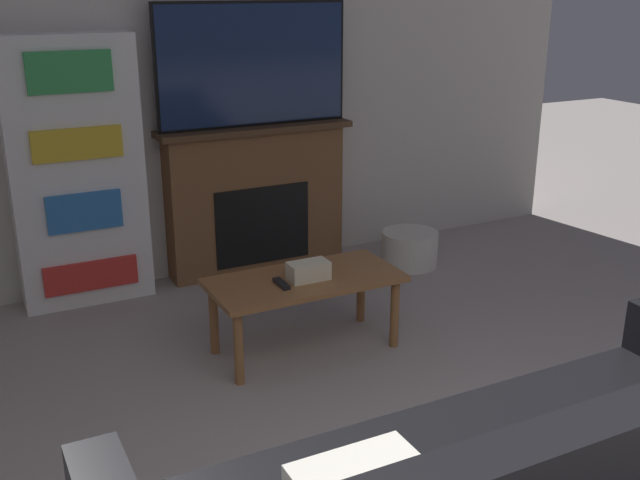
{
  "coord_description": "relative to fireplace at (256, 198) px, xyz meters",
  "views": [
    {
      "loc": [
        -1.6,
        -0.72,
        1.95
      ],
      "look_at": [
        0.07,
        2.58,
        0.67
      ],
      "focal_mm": 42.0,
      "sensor_mm": 36.0,
      "label": 1
    }
  ],
  "objects": [
    {
      "name": "wall_back",
      "position": [
        -0.28,
        0.14,
        0.83
      ],
      "size": [
        5.9,
        0.06,
        2.7
      ],
      "color": "beige",
      "rests_on": "ground_plane"
    },
    {
      "name": "fireplace",
      "position": [
        0.0,
        0.0,
        0.0
      ],
      "size": [
        1.36,
        0.28,
        1.03
      ],
      "color": "brown",
      "rests_on": "ground_plane"
    },
    {
      "name": "tv",
      "position": [
        0.0,
        -0.02,
        0.92
      ],
      "size": [
        1.33,
        0.03,
        0.81
      ],
      "color": "black",
      "rests_on": "fireplace"
    },
    {
      "name": "coffee_table",
      "position": [
        -0.25,
        -1.3,
        -0.15
      ],
      "size": [
        1.05,
        0.5,
        0.43
      ],
      "color": "brown",
      "rests_on": "ground_plane"
    },
    {
      "name": "tissue_box",
      "position": [
        -0.25,
        -1.34,
        -0.04
      ],
      "size": [
        0.22,
        0.12,
        0.1
      ],
      "color": "beige",
      "rests_on": "coffee_table"
    },
    {
      "name": "remote_control",
      "position": [
        -0.41,
        -1.35,
        -0.08
      ],
      "size": [
        0.04,
        0.15,
        0.02
      ],
      "color": "black",
      "rests_on": "coffee_table"
    },
    {
      "name": "bookshelf",
      "position": [
        -1.19,
        -0.02,
        0.32
      ],
      "size": [
        0.79,
        0.29,
        1.67
      ],
      "color": "white",
      "rests_on": "ground_plane"
    },
    {
      "name": "storage_basket",
      "position": [
        1.01,
        -0.44,
        -0.4
      ],
      "size": [
        0.41,
        0.41,
        0.25
      ],
      "color": "silver",
      "rests_on": "ground_plane"
    }
  ]
}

